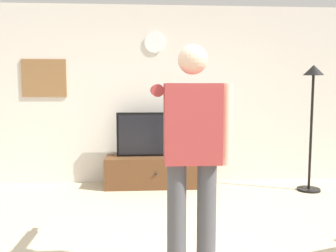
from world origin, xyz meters
TOP-DOWN VIEW (x-y plane):
  - back_wall at (0.00, 2.95)m, footprint 6.40×0.10m
  - tv_stand at (-0.14, 2.60)m, footprint 1.47×0.49m
  - television at (-0.14, 2.65)m, footprint 1.14×0.07m
  - wall_clock at (-0.14, 2.89)m, footprint 0.30×0.03m
  - framed_picture at (-1.79, 2.90)m, footprint 0.66×0.04m
  - floor_lamp at (2.04, 2.24)m, footprint 0.32×0.32m
  - person_standing_nearer_lamp at (0.05, -0.07)m, footprint 0.58×0.78m

SIDE VIEW (x-z plane):
  - tv_stand at x=-0.14m, z-range 0.00..0.45m
  - television at x=-0.14m, z-range 0.45..1.10m
  - person_standing_nearer_lamp at x=0.05m, z-range 0.12..1.87m
  - floor_lamp at x=2.04m, z-range 0.38..2.16m
  - back_wall at x=0.00m, z-range 0.00..2.70m
  - framed_picture at x=-1.79m, z-range 1.33..1.89m
  - wall_clock at x=-0.14m, z-range 1.99..2.29m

